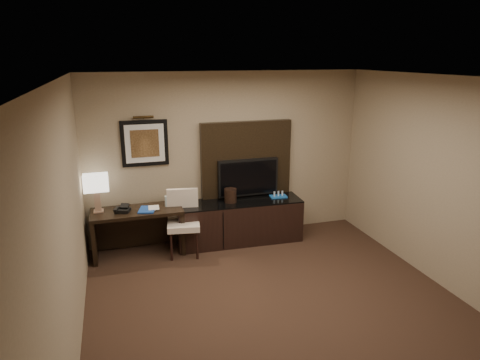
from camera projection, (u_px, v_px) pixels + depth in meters
name	position (u px, v px, depth m)	size (l,w,h in m)	color
floor	(284.00, 316.00, 5.00)	(4.50, 5.00, 0.01)	#311F16
ceiling	(292.00, 79.00, 4.24)	(4.50, 5.00, 0.01)	silver
wall_back	(227.00, 157.00, 6.92)	(4.50, 0.01, 2.70)	gray
wall_front	(467.00, 357.00, 2.33)	(4.50, 0.01, 2.70)	gray
wall_left	(65.00, 231.00, 4.00)	(0.01, 5.00, 2.70)	gray
wall_right	(457.00, 189.00, 5.25)	(0.01, 5.00, 2.70)	gray
desk	(138.00, 232.00, 6.46)	(1.34, 0.57, 0.72)	black
credenza	(239.00, 221.00, 6.91)	(2.00, 0.56, 0.69)	black
tv_wall_panel	(246.00, 161.00, 6.97)	(1.50, 0.12, 1.30)	black
tv	(248.00, 177.00, 6.95)	(1.00, 0.08, 0.60)	black
artwork	(145.00, 143.00, 6.46)	(0.70, 0.04, 0.70)	black
picture_light	(143.00, 117.00, 6.31)	(0.04, 0.04, 0.30)	#3C2A13
desk_chair	(183.00, 224.00, 6.41)	(0.47, 0.54, 0.98)	beige
table_lamp	(97.00, 192.00, 6.21)	(0.37, 0.21, 0.60)	#A57F66
desk_phone	(123.00, 209.00, 6.26)	(0.20, 0.18, 0.10)	black
blue_folder	(147.00, 210.00, 6.34)	(0.23, 0.30, 0.02)	#163D94
book	(148.00, 202.00, 6.36)	(0.16, 0.02, 0.22)	tan
water_bottle	(167.00, 201.00, 6.48)	(0.06, 0.06, 0.17)	silver
ice_bucket	(230.00, 195.00, 6.75)	(0.20, 0.20, 0.22)	black
minibar_tray	(278.00, 194.00, 7.00)	(0.27, 0.16, 0.10)	blue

